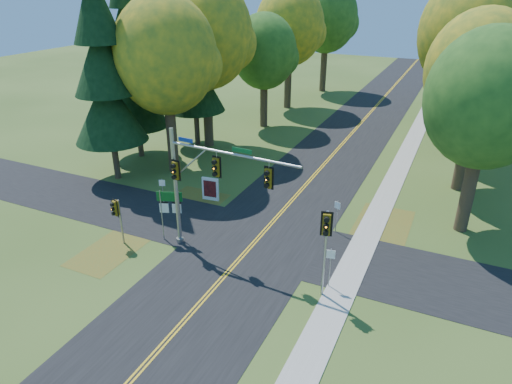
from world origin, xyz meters
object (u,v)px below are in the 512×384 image
at_px(traffic_mast, 203,179).
at_px(east_signal_pole, 326,234).
at_px(route_sign_cluster, 170,206).
at_px(info_kiosk, 210,189).

distance_m(traffic_mast, east_signal_pole, 7.77).
distance_m(route_sign_cluster, info_kiosk, 6.14).
bearing_deg(info_kiosk, route_sign_cluster, -89.89).
relative_size(traffic_mast, info_kiosk, 4.63).
relative_size(route_sign_cluster, info_kiosk, 1.92).
distance_m(east_signal_pole, route_sign_cluster, 10.42).
relative_size(east_signal_pole, info_kiosk, 2.84).
xyz_separation_m(traffic_mast, info_kiosk, (-3.30, 6.19, -3.87)).
xyz_separation_m(east_signal_pole, route_sign_cluster, (-10.21, 1.59, -1.41)).
xyz_separation_m(traffic_mast, east_signal_pole, (7.60, -1.32, -0.96)).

